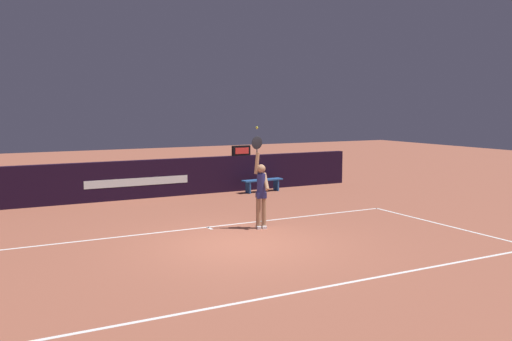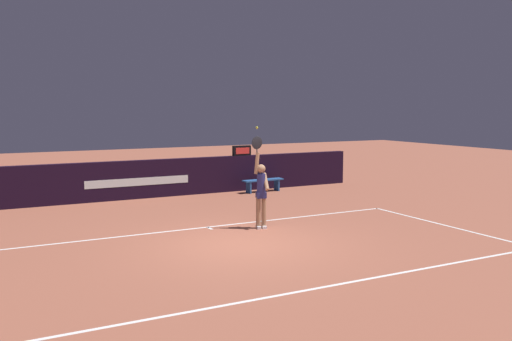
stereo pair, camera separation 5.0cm
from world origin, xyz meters
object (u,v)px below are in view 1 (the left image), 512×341
at_px(tennis_player, 261,190).
at_px(courtside_bench_near, 262,182).
at_px(speed_display, 241,151).
at_px(tennis_ball, 257,128).

height_order(tennis_player, courtside_bench_near, tennis_player).
xyz_separation_m(speed_display, courtside_bench_near, (0.54, -0.72, -1.17)).
xyz_separation_m(tennis_ball, courtside_bench_near, (3.07, 5.36, -2.29)).
xyz_separation_m(tennis_player, tennis_ball, (-0.08, 0.08, 1.64)).
bearing_deg(tennis_ball, speed_display, 67.37).
xyz_separation_m(tennis_player, courtside_bench_near, (2.99, 5.43, -0.65)).
bearing_deg(speed_display, tennis_player, -111.73).
bearing_deg(tennis_player, tennis_ball, 136.63).
xyz_separation_m(speed_display, tennis_ball, (-2.53, -6.07, 1.12)).
height_order(tennis_ball, courtside_bench_near, tennis_ball).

